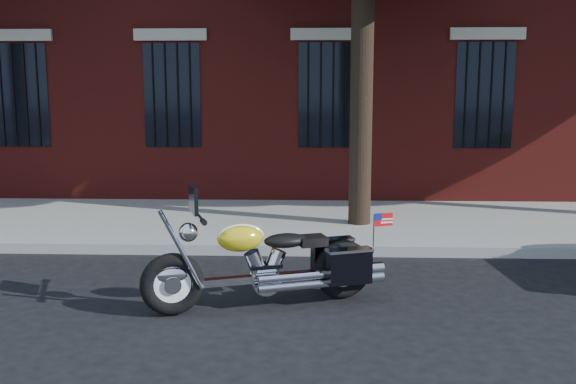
{
  "coord_description": "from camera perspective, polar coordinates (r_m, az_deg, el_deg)",
  "views": [
    {
      "loc": [
        -0.28,
        -7.43,
        2.31
      ],
      "look_at": [
        -0.59,
        0.8,
        0.99
      ],
      "focal_mm": 40.0,
      "sensor_mm": 36.0,
      "label": 1
    }
  ],
  "objects": [
    {
      "name": "motorcycle",
      "position": [
        6.91,
        -1.33,
        -6.51
      ],
      "size": [
        2.64,
        1.28,
        1.34
      ],
      "rotation": [
        0.0,
        0.0,
        0.33
      ],
      "color": "black",
      "rests_on": "ground"
    },
    {
      "name": "ground",
      "position": [
        7.79,
        4.16,
        -8.21
      ],
      "size": [
        120.0,
        120.0,
        0.0
      ],
      "primitive_type": "plane",
      "color": "black",
      "rests_on": "ground"
    },
    {
      "name": "sidewalk",
      "position": [
        10.93,
        3.58,
        -2.74
      ],
      "size": [
        40.0,
        3.6,
        0.15
      ],
      "primitive_type": "cube",
      "color": "gray",
      "rests_on": "ground"
    },
    {
      "name": "curb",
      "position": [
        9.09,
        3.87,
        -5.17
      ],
      "size": [
        40.0,
        0.16,
        0.15
      ],
      "primitive_type": "cube",
      "color": "gray",
      "rests_on": "ground"
    }
  ]
}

